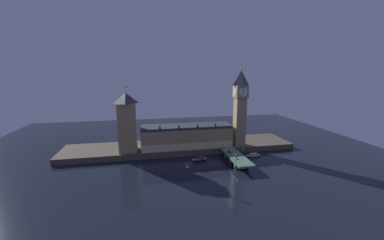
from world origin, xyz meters
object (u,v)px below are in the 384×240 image
at_px(car_northbound_trail, 235,158).
at_px(boat_downstream, 253,155).
at_px(street_lamp_mid, 243,151).
at_px(street_lamp_near, 236,157).
at_px(clock_tower, 240,106).
at_px(car_northbound_lead, 229,152).
at_px(pedestrian_near_rail, 234,159).
at_px(street_lamp_far, 223,146).
at_px(victoria_tower, 127,122).
at_px(boat_upstream, 200,159).

bearing_deg(car_northbound_trail, boat_downstream, 34.39).
xyz_separation_m(car_northbound_trail, street_lamp_mid, (9.18, 5.78, 3.21)).
distance_m(car_northbound_trail, street_lamp_near, 10.27).
relative_size(clock_tower, car_northbound_trail, 16.79).
distance_m(car_northbound_lead, car_northbound_trail, 14.14).
relative_size(clock_tower, pedestrian_near_rail, 42.82).
bearing_deg(street_lamp_far, car_northbound_trail, -80.79).
bearing_deg(victoria_tower, pedestrian_near_rail, -27.58).
distance_m(clock_tower, car_northbound_lead, 46.98).
relative_size(car_northbound_trail, street_lamp_mid, 0.71).
relative_size(street_lamp_mid, boat_upstream, 0.42).
distance_m(clock_tower, boat_downstream, 47.74).
xyz_separation_m(clock_tower, car_northbound_trail, (-18.08, -37.15, -36.79)).
height_order(car_northbound_trail, pedestrian_near_rail, pedestrian_near_rail).
bearing_deg(boat_downstream, boat_upstream, -179.49).
relative_size(car_northbound_lead, pedestrian_near_rail, 2.52).
bearing_deg(street_lamp_near, victoria_tower, 149.52).
distance_m(car_northbound_trail, pedestrian_near_rail, 4.69).
relative_size(pedestrian_near_rail, street_lamp_far, 0.28).
relative_size(car_northbound_trail, pedestrian_near_rail, 2.55).
xyz_separation_m(boat_upstream, boat_downstream, (50.06, 0.44, -0.20)).
bearing_deg(boat_upstream, pedestrian_near_rail, -40.76).
relative_size(victoria_tower, street_lamp_near, 8.22).
bearing_deg(pedestrian_near_rail, car_northbound_lead, 80.66).
bearing_deg(street_lamp_near, boat_downstream, 42.82).
distance_m(car_northbound_trail, street_lamp_far, 21.02).
xyz_separation_m(pedestrian_near_rail, street_lamp_near, (-0.40, -5.29, 3.54)).
bearing_deg(street_lamp_near, boat_upstream, 131.97).
distance_m(car_northbound_lead, street_lamp_far, 7.85).
xyz_separation_m(car_northbound_trail, boat_upstream, (-25.87, 16.12, -5.65)).
height_order(car_northbound_trail, street_lamp_near, street_lamp_near).
distance_m(victoria_tower, car_northbound_lead, 93.37).
relative_size(car_northbound_lead, street_lamp_near, 0.61).
bearing_deg(street_lamp_mid, victoria_tower, 160.33).
distance_m(victoria_tower, car_northbound_trail, 98.22).
height_order(clock_tower, boat_downstream, clock_tower).
distance_m(car_northbound_lead, boat_downstream, 25.02).
xyz_separation_m(clock_tower, pedestrian_near_rail, (-21.00, -40.81, -36.53)).
xyz_separation_m(victoria_tower, pedestrian_near_rail, (83.41, -43.58, -24.24)).
bearing_deg(clock_tower, street_lamp_far, -142.12).
bearing_deg(street_lamp_far, car_northbound_lead, -62.41).
xyz_separation_m(clock_tower, boat_upstream, (-43.95, -21.03, -42.44)).
height_order(clock_tower, car_northbound_trail, clock_tower).
bearing_deg(street_lamp_mid, street_lamp_near, -130.34).
bearing_deg(boat_upstream, car_northbound_trail, -31.93).
height_order(car_northbound_trail, street_lamp_far, street_lamp_far).
bearing_deg(car_northbound_lead, car_northbound_trail, -90.00).
relative_size(victoria_tower, boat_upstream, 4.04).
xyz_separation_m(victoria_tower, boat_upstream, (60.47, -23.80, -30.15)).
height_order(clock_tower, car_northbound_lead, clock_tower).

